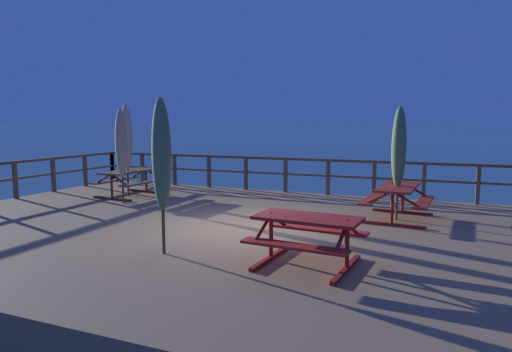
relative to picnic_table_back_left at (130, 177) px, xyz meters
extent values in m
plane|color=#2D5B6B|center=(4.74, -2.33, -1.28)|extent=(600.00, 600.00, 0.00)
cube|color=#846647|center=(4.74, -2.33, -0.92)|extent=(15.23, 9.88, 0.72)
cube|color=brown|center=(4.74, 2.46, 0.49)|extent=(14.93, 0.09, 0.08)
cube|color=brown|center=(4.74, 2.46, 0.02)|extent=(14.93, 0.07, 0.06)
cube|color=brown|center=(-2.73, 2.46, -0.03)|extent=(0.10, 0.10, 1.05)
cube|color=brown|center=(-1.37, 2.46, -0.03)|extent=(0.10, 0.10, 1.05)
cube|color=brown|center=(-0.01, 2.46, -0.03)|extent=(0.10, 0.10, 1.05)
cube|color=brown|center=(1.34, 2.46, -0.03)|extent=(0.10, 0.10, 1.05)
cube|color=brown|center=(2.70, 2.46, -0.03)|extent=(0.10, 0.10, 1.05)
cube|color=brown|center=(4.06, 2.46, -0.03)|extent=(0.10, 0.10, 1.05)
cube|color=brown|center=(5.42, 2.46, -0.03)|extent=(0.10, 0.10, 1.05)
cube|color=brown|center=(6.77, 2.46, -0.03)|extent=(0.10, 0.10, 1.05)
cube|color=brown|center=(8.13, 2.46, -0.03)|extent=(0.10, 0.10, 1.05)
cube|color=brown|center=(9.49, 2.46, -0.03)|extent=(0.10, 0.10, 1.05)
cube|color=brown|center=(-2.73, -1.65, -0.03)|extent=(0.10, 0.10, 1.05)
cube|color=brown|center=(-2.73, -0.28, -0.03)|extent=(0.10, 0.10, 1.05)
cube|color=brown|center=(-2.73, 1.09, -0.03)|extent=(0.10, 0.10, 1.05)
cube|color=brown|center=(-2.73, 2.46, -0.03)|extent=(0.10, 0.10, 1.05)
cube|color=brown|center=(0.00, 0.00, 0.18)|extent=(0.88, 1.88, 0.05)
cube|color=brown|center=(0.56, -0.04, -0.12)|extent=(0.40, 1.85, 0.04)
cube|color=brown|center=(-0.56, 0.04, -0.12)|extent=(0.40, 1.85, 0.04)
cube|color=#432F1F|center=(-0.05, -0.74, -0.53)|extent=(1.40, 0.17, 0.06)
cylinder|color=#432F1F|center=(-0.05, -0.74, -0.19)|extent=(0.07, 0.07, 0.74)
cylinder|color=#432F1F|center=(0.23, -0.76, 0.03)|extent=(0.63, 0.10, 0.37)
cylinder|color=#432F1F|center=(-0.33, -0.72, 0.03)|extent=(0.63, 0.10, 0.37)
cube|color=#432F1F|center=(0.05, 0.74, -0.53)|extent=(1.40, 0.17, 0.06)
cylinder|color=#432F1F|center=(0.05, 0.74, -0.19)|extent=(0.07, 0.07, 0.74)
cylinder|color=#432F1F|center=(0.33, 0.72, 0.03)|extent=(0.63, 0.10, 0.37)
cylinder|color=#432F1F|center=(-0.23, 0.76, 0.03)|extent=(0.63, 0.10, 0.37)
cube|color=maroon|center=(6.69, -4.22, 0.18)|extent=(1.65, 0.88, 0.05)
cube|color=maroon|center=(6.64, -4.78, -0.12)|extent=(1.62, 0.40, 0.04)
cube|color=maroon|center=(6.73, -3.66, -0.12)|extent=(1.62, 0.40, 0.04)
cube|color=maroon|center=(6.07, -4.17, -0.53)|extent=(0.19, 1.40, 0.06)
cylinder|color=maroon|center=(6.07, -4.17, -0.19)|extent=(0.07, 0.07, 0.74)
cylinder|color=maroon|center=(6.05, -4.45, 0.03)|extent=(0.10, 0.63, 0.37)
cylinder|color=maroon|center=(6.09, -3.89, 0.03)|extent=(0.10, 0.63, 0.37)
cube|color=maroon|center=(7.30, -4.27, -0.53)|extent=(0.19, 1.40, 0.06)
cylinder|color=maroon|center=(7.30, -4.27, -0.19)|extent=(0.07, 0.07, 0.74)
cylinder|color=maroon|center=(7.28, -4.55, 0.03)|extent=(0.10, 0.63, 0.37)
cylinder|color=maroon|center=(7.33, -3.99, 0.03)|extent=(0.10, 0.63, 0.37)
cube|color=maroon|center=(7.67, -0.28, 0.18)|extent=(0.88, 1.89, 0.05)
cube|color=maroon|center=(8.23, -0.32, -0.12)|extent=(0.40, 1.86, 0.04)
cube|color=maroon|center=(7.11, -0.24, -0.12)|extent=(0.40, 1.86, 0.04)
cube|color=maroon|center=(7.62, -1.02, -0.53)|extent=(1.40, 0.17, 0.06)
cylinder|color=maroon|center=(7.62, -1.02, -0.19)|extent=(0.07, 0.07, 0.74)
cylinder|color=maroon|center=(7.90, -1.04, 0.03)|extent=(0.63, 0.10, 0.37)
cylinder|color=maroon|center=(7.34, -1.00, 0.03)|extent=(0.63, 0.10, 0.37)
cube|color=maroon|center=(7.72, 0.46, -0.53)|extent=(1.40, 0.17, 0.06)
cylinder|color=maroon|center=(7.72, 0.46, -0.19)|extent=(0.07, 0.07, 0.74)
cylinder|color=maroon|center=(8.00, 0.44, 0.03)|extent=(0.63, 0.10, 0.37)
cylinder|color=maroon|center=(7.44, 0.48, 0.03)|extent=(0.63, 0.10, 0.37)
cylinder|color=#4C3828|center=(-0.04, -0.03, 0.74)|extent=(0.06, 0.06, 2.58)
ellipsoid|color=tan|center=(-0.04, -0.03, 1.19)|extent=(0.32, 0.32, 1.96)
cylinder|color=#71614F|center=(-0.04, -0.03, 1.05)|extent=(0.21, 0.21, 0.05)
cone|color=#4C3828|center=(-0.04, -0.03, 2.10)|extent=(0.10, 0.10, 0.14)
cylinder|color=#4C3828|center=(4.29, -4.57, 0.68)|extent=(0.06, 0.06, 2.46)
ellipsoid|color=#4C704C|center=(4.29, -4.57, 1.11)|extent=(0.32, 0.32, 1.87)
cylinder|color=#2D432D|center=(4.29, -4.57, 0.97)|extent=(0.21, 0.21, 0.05)
cone|color=#4C3828|center=(4.29, -4.57, 1.98)|extent=(0.10, 0.10, 0.14)
cylinder|color=#4C3828|center=(7.66, -0.32, 0.65)|extent=(0.06, 0.06, 2.41)
ellipsoid|color=#4C704C|center=(7.66, -0.32, 1.08)|extent=(0.32, 0.32, 1.83)
cylinder|color=#2D432D|center=(7.66, -0.32, 0.94)|extent=(0.21, 0.21, 0.05)
cone|color=#4C3828|center=(7.66, -0.32, 1.92)|extent=(0.10, 0.10, 0.14)
cylinder|color=#4C3828|center=(0.62, -1.08, 0.65)|extent=(0.06, 0.06, 2.41)
ellipsoid|color=tan|center=(0.62, -1.08, 1.07)|extent=(0.32, 0.32, 1.83)
cylinder|color=#685B4C|center=(0.62, -1.08, 0.94)|extent=(0.21, 0.21, 0.05)
cone|color=#4C3828|center=(0.62, -1.08, 1.92)|extent=(0.10, 0.10, 0.14)
camera|label=1|loc=(8.52, -10.71, 1.66)|focal=31.32mm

